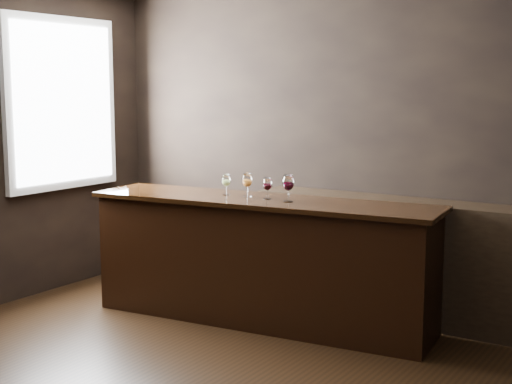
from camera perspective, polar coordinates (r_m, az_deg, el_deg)
The scene contains 8 objects.
room_shell at distance 4.59m, azimuth -6.79°, elevation 7.23°, with size 5.02×4.52×2.81m.
bar_counter at distance 5.80m, azimuth 0.43°, elevation -5.68°, with size 2.79×0.61×0.98m, color black.
bar_top at distance 5.70m, azimuth 0.43°, elevation -0.72°, with size 2.89×0.67×0.04m, color black.
back_bar_shelf at distance 5.97m, azimuth 12.46°, elevation -5.41°, with size 2.76×0.40×0.99m, color black.
glass_white at distance 5.90m, azimuth -2.40°, elevation 0.90°, with size 0.07×0.07×0.17m.
glass_amber at distance 5.80m, azimuth -0.71°, elevation 0.92°, with size 0.08×0.08×0.19m.
glass_red_a at distance 5.67m, azimuth 0.92°, elevation 0.62°, with size 0.07×0.07×0.18m.
glass_red_b at distance 5.54m, azimuth 2.60°, elevation 0.71°, with size 0.09×0.09×0.22m.
Camera 1 is at (2.72, -3.40, 1.89)m, focal length 50.00 mm.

